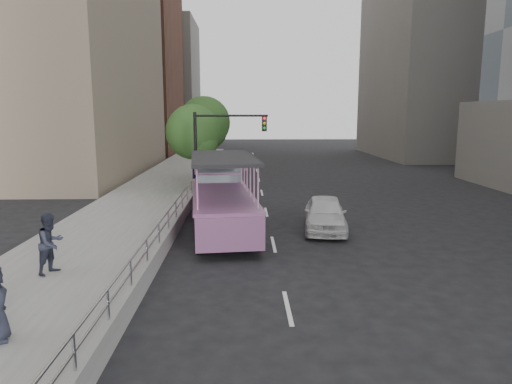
% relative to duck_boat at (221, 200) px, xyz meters
% --- Properties ---
extents(ground, '(160.00, 160.00, 0.00)m').
position_rel_duck_boat_xyz_m(ground, '(1.19, -6.96, -1.24)').
color(ground, black).
extents(sidewalk, '(5.50, 80.00, 0.30)m').
position_rel_duck_boat_xyz_m(sidewalk, '(-4.56, 3.04, -1.09)').
color(sidewalk, '#A0A09B').
rests_on(sidewalk, ground).
extents(kerb_wall, '(0.24, 30.00, 0.36)m').
position_rel_duck_boat_xyz_m(kerb_wall, '(-1.93, -4.96, -0.76)').
color(kerb_wall, '#979792').
rests_on(kerb_wall, sidewalk).
extents(guardrail, '(0.07, 22.00, 0.71)m').
position_rel_duck_boat_xyz_m(guardrail, '(-1.93, -4.96, -0.10)').
color(guardrail, '#B5B5BA').
rests_on(guardrail, kerb_wall).
extents(duck_boat, '(3.50, 10.29, 3.35)m').
position_rel_duck_boat_xyz_m(duck_boat, '(0.00, 0.00, 0.00)').
color(duck_boat, black).
rests_on(duck_boat, ground).
extents(car, '(2.37, 4.63, 1.51)m').
position_rel_duck_boat_xyz_m(car, '(4.61, -0.79, -0.49)').
color(car, silver).
rests_on(car, ground).
extents(pedestrian_mid, '(1.01, 1.11, 1.87)m').
position_rel_duck_boat_xyz_m(pedestrian_mid, '(-4.82, -6.90, -0.01)').
color(pedestrian_mid, '#292C3D').
rests_on(pedestrian_mid, sidewalk).
extents(parking_sign, '(0.25, 0.59, 2.78)m').
position_rel_duck_boat_xyz_m(parking_sign, '(-1.42, 2.79, 0.50)').
color(parking_sign, black).
rests_on(parking_sign, ground).
extents(traffic_signal, '(4.20, 0.32, 5.20)m').
position_rel_duck_boat_xyz_m(traffic_signal, '(-0.51, 5.54, 2.25)').
color(traffic_signal, black).
rests_on(traffic_signal, ground).
extents(street_tree_near, '(3.52, 3.52, 5.72)m').
position_rel_duck_boat_xyz_m(street_tree_near, '(-2.11, 8.97, 2.58)').
color(street_tree_near, '#362818').
rests_on(street_tree_near, ground).
extents(street_tree_far, '(3.97, 3.97, 6.45)m').
position_rel_duck_boat_xyz_m(street_tree_far, '(-1.91, 14.97, 3.06)').
color(street_tree_far, '#362818').
rests_on(street_tree_far, ground).
extents(midrise_brick, '(18.00, 16.00, 26.00)m').
position_rel_duck_boat_xyz_m(midrise_brick, '(-16.81, 41.04, 11.76)').
color(midrise_brick, brown).
rests_on(midrise_brick, ground).
extents(midrise_stone_a, '(20.00, 20.00, 32.00)m').
position_rel_duck_boat_xyz_m(midrise_stone_a, '(27.19, 35.04, 14.76)').
color(midrise_stone_a, slate).
rests_on(midrise_stone_a, ground).
extents(midrise_stone_b, '(16.00, 14.00, 20.00)m').
position_rel_duck_boat_xyz_m(midrise_stone_b, '(-14.81, 57.04, 8.76)').
color(midrise_stone_b, slate).
rests_on(midrise_stone_b, ground).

